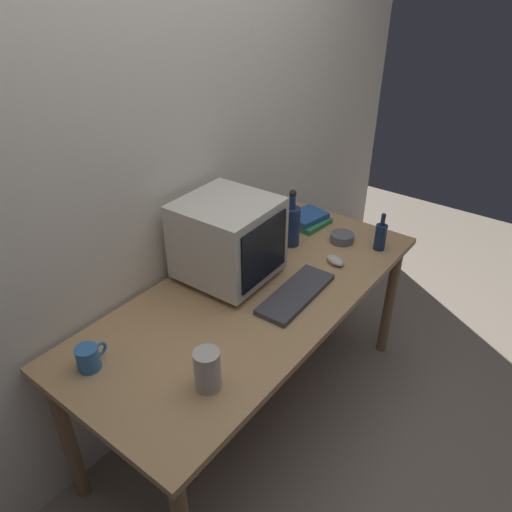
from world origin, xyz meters
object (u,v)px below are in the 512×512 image
at_px(bottle_short, 381,236).
at_px(metal_canister, 207,370).
at_px(computer_mouse, 335,260).
at_px(cd_spindle, 342,238).
at_px(crt_monitor, 228,239).
at_px(keyboard, 296,294).
at_px(book_stack, 308,219).
at_px(mug, 89,358).
at_px(bottle_tall, 291,225).

bearing_deg(bottle_short, metal_canister, 176.69).
xyz_separation_m(computer_mouse, cd_spindle, (0.21, 0.08, 0.00)).
height_order(crt_monitor, keyboard, crt_monitor).
bearing_deg(book_stack, cd_spindle, -103.13).
distance_m(computer_mouse, mug, 1.17).
distance_m(computer_mouse, bottle_tall, 0.29).
xyz_separation_m(keyboard, book_stack, (0.59, 0.31, 0.02)).
height_order(keyboard, mug, mug).
xyz_separation_m(book_stack, metal_canister, (-1.19, -0.35, 0.05)).
relative_size(crt_monitor, computer_mouse, 4.00).
xyz_separation_m(book_stack, cd_spindle, (-0.06, -0.24, -0.01)).
bearing_deg(crt_monitor, keyboard, -79.95).
bearing_deg(crt_monitor, cd_spindle, -23.33).
bearing_deg(crt_monitor, bottle_short, -34.35).
height_order(computer_mouse, mug, mug).
bearing_deg(bottle_tall, computer_mouse, -95.59).
bearing_deg(keyboard, bottle_tall, 34.76).
relative_size(keyboard, bottle_short, 2.13).
relative_size(keyboard, mug, 3.50).
distance_m(computer_mouse, cd_spindle, 0.22).
bearing_deg(keyboard, cd_spindle, 5.49).
bearing_deg(book_stack, keyboard, -152.29).
bearing_deg(keyboard, bottle_short, -12.82).
bearing_deg(metal_canister, bottle_tall, 17.78).
height_order(book_stack, mug, mug).
xyz_separation_m(keyboard, bottle_short, (0.58, -0.11, 0.06)).
bearing_deg(bottle_short, bottle_tall, 121.08).
relative_size(crt_monitor, bottle_tall, 1.34).
distance_m(bottle_short, cd_spindle, 0.19).
bearing_deg(mug, keyboard, -23.62).
distance_m(computer_mouse, bottle_short, 0.28).
distance_m(keyboard, computer_mouse, 0.33).
bearing_deg(book_stack, crt_monitor, 178.74).
distance_m(cd_spindle, metal_canister, 1.14).
xyz_separation_m(computer_mouse, bottle_tall, (0.03, 0.27, 0.09)).
bearing_deg(mug, bottle_short, -18.46).
height_order(bottle_tall, cd_spindle, bottle_tall).
distance_m(crt_monitor, keyboard, 0.38).
xyz_separation_m(keyboard, computer_mouse, (0.33, -0.01, 0.01)).
bearing_deg(cd_spindle, computer_mouse, -159.52).
relative_size(bottle_tall, book_stack, 1.32).
bearing_deg(metal_canister, crt_monitor, 33.93).
height_order(keyboard, metal_canister, metal_canister).
height_order(bottle_tall, metal_canister, bottle_tall).
xyz_separation_m(crt_monitor, keyboard, (0.06, -0.32, -0.18)).
xyz_separation_m(book_stack, mug, (-1.38, 0.04, 0.02)).
distance_m(keyboard, bottle_short, 0.59).
relative_size(mug, metal_canister, 0.80).
distance_m(book_stack, metal_canister, 1.24).
height_order(computer_mouse, cd_spindle, cd_spindle).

